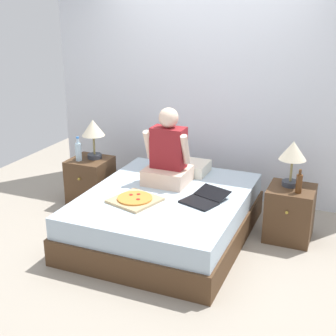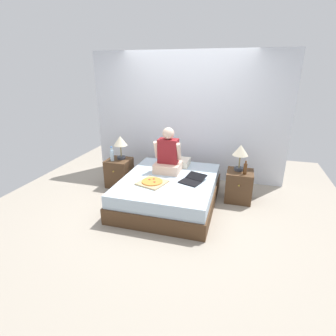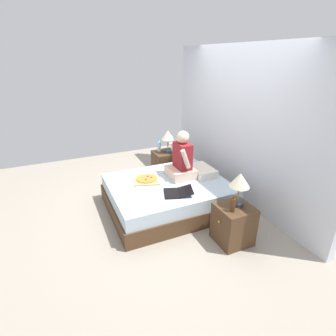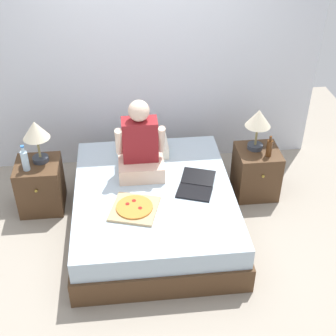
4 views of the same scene
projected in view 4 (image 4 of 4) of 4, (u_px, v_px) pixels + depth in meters
The scene contains 13 objects.
ground_plane at pixel (154, 226), 4.69m from camera, with size 5.91×5.91×0.00m, color #9E9384.
wall_back at pixel (143, 58), 5.03m from camera, with size 3.91×0.12×2.50m, color silver.
bed at pixel (154, 208), 4.56m from camera, with size 1.54×1.87×0.46m.
nightstand_left at pixel (41, 185), 4.80m from camera, with size 0.44×0.47×0.53m.
lamp_on_left_nightstand at pixel (36, 133), 4.51m from camera, with size 0.26×0.26×0.45m.
water_bottle at pixel (25, 160), 4.50m from camera, with size 0.07×0.07×0.28m.
nightstand_right at pixel (256, 172), 5.00m from camera, with size 0.44×0.47×0.53m.
lamp_on_right_nightstand at pixel (258, 121), 4.70m from camera, with size 0.26×0.26×0.45m.
beer_bottle at pixel (269, 148), 4.72m from camera, with size 0.06×0.06×0.23m.
pillow at pixel (143, 147), 4.92m from camera, with size 0.52×0.34×0.12m, color silver.
person_seated at pixel (140, 148), 4.49m from camera, with size 0.47×0.40×0.78m.
laptop at pixel (196, 187), 4.42m from camera, with size 0.44×0.50×0.07m.
pizza_box at pixel (134, 208), 4.17m from camera, with size 0.50×0.50×0.05m.
Camera 4 is at (-0.24, -3.51, 3.16)m, focal length 50.00 mm.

